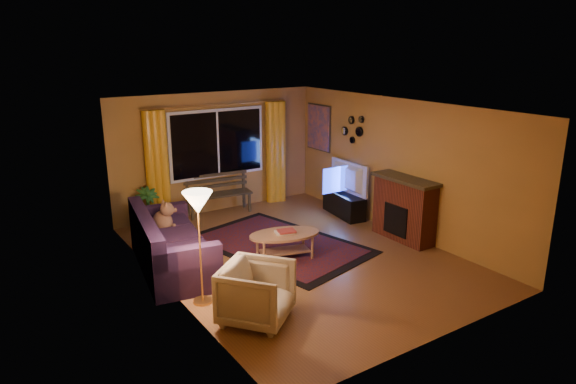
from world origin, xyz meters
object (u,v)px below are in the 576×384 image
bench (219,204)px  armchair (257,290)px  floor_lamp (200,248)px  coffee_table (285,245)px  sofa (172,241)px  tv_console (344,204)px

bench → armchair: bearing=-102.4°
floor_lamp → coffee_table: floor_lamp is taller
sofa → tv_console: size_ratio=2.01×
bench → armchair: (-1.49, -4.18, 0.22)m
tv_console → coffee_table: bearing=-144.0°
armchair → tv_console: armchair is taller
sofa → floor_lamp: bearing=-84.4°
armchair → floor_lamp: size_ratio=0.53×
floor_lamp → coffee_table: size_ratio=1.35×
sofa → tv_console: sofa is taller
armchair → coffee_table: armchair is taller
bench → floor_lamp: bearing=-112.1°
tv_console → floor_lamp: bearing=-147.1°
floor_lamp → coffee_table: bearing=20.4°
armchair → floor_lamp: bearing=76.0°
coffee_table → tv_console: bearing=27.6°
bench → sofa: sofa is taller
floor_lamp → armchair: bearing=-65.0°
bench → tv_console: bearing=-28.3°
armchair → coffee_table: bearing=8.0°
sofa → tv_console: 3.96m
sofa → tv_console: (3.92, 0.53, -0.23)m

